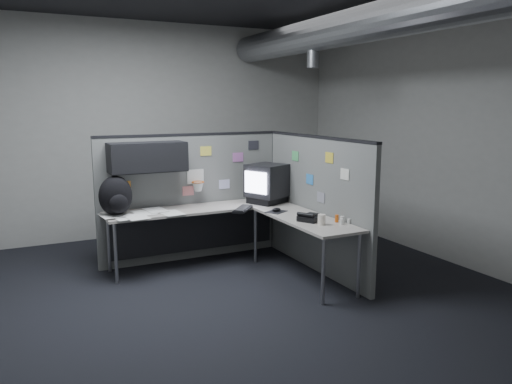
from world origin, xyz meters
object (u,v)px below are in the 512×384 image
keyboard (243,209)px  phone (309,218)px  monitor (267,183)px  desk (227,219)px  backpack (116,197)px

keyboard → phone: size_ratio=1.37×
monitor → desk: bearing=-142.7°
monitor → keyboard: size_ratio=1.48×
desk → monitor: size_ratio=3.98×
keyboard → backpack: backpack is taller
backpack → keyboard: bearing=4.2°
monitor → keyboard: 0.61m
monitor → backpack: (-1.90, 0.07, -0.03)m
desk → backpack: (-1.26, 0.26, 0.34)m
desk → phone: 1.11m
monitor → backpack: size_ratio=1.25×
phone → backpack: backpack is taller
keyboard → phone: bearing=-67.0°
desk → backpack: backpack is taller
desk → keyboard: 0.24m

